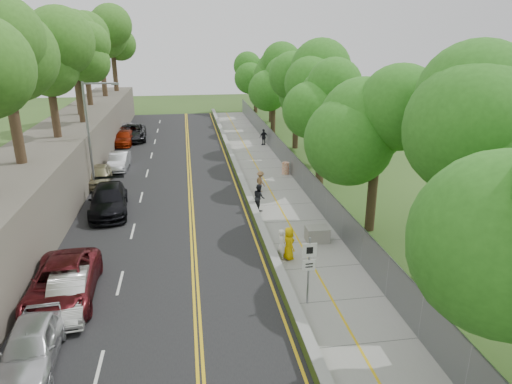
% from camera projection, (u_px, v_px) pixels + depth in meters
% --- Properties ---
extents(ground, '(140.00, 140.00, 0.00)m').
position_uv_depth(ground, '(271.00, 272.00, 22.44)').
color(ground, '#33511E').
rests_on(ground, ground).
extents(road, '(11.20, 66.00, 0.04)m').
position_uv_depth(road, '(168.00, 183.00, 35.66)').
color(road, black).
rests_on(road, ground).
extents(sidewalk, '(4.20, 66.00, 0.05)m').
position_uv_depth(sidewalk, '(268.00, 179.00, 36.80)').
color(sidewalk, gray).
rests_on(sidewalk, ground).
extents(jersey_barrier, '(0.42, 66.00, 0.60)m').
position_uv_depth(jersey_barrier, '(240.00, 177.00, 36.38)').
color(jersey_barrier, '#94DA2E').
rests_on(jersey_barrier, ground).
extents(rock_embankment, '(5.00, 66.00, 4.00)m').
position_uv_depth(rock_embankment, '(56.00, 163.00, 33.84)').
color(rock_embankment, '#595147').
rests_on(rock_embankment, ground).
extents(chainlink_fence, '(0.04, 66.00, 2.00)m').
position_uv_depth(chainlink_fence, '(294.00, 166.00, 36.78)').
color(chainlink_fence, slate).
rests_on(chainlink_fence, ground).
extents(trees_embankment, '(6.40, 66.00, 13.00)m').
position_uv_depth(trees_embankment, '(45.00, 43.00, 31.12)').
color(trees_embankment, '#428526').
rests_on(trees_embankment, rock_embankment).
extents(trees_fenceside, '(7.00, 66.00, 14.00)m').
position_uv_depth(trees_fenceside, '(325.00, 90.00, 35.15)').
color(trees_fenceside, '#358322').
rests_on(trees_fenceside, ground).
extents(streetlight, '(2.52, 0.22, 8.00)m').
position_uv_depth(streetlight, '(91.00, 130.00, 32.48)').
color(streetlight, gray).
rests_on(streetlight, ground).
extents(signpost, '(0.62, 0.09, 3.10)m').
position_uv_depth(signpost, '(309.00, 264.00, 19.13)').
color(signpost, gray).
rests_on(signpost, sidewalk).
extents(construction_barrel, '(0.61, 0.61, 1.00)m').
position_uv_depth(construction_barrel, '(286.00, 168.00, 37.80)').
color(construction_barrel, '#CE531B').
rests_on(construction_barrel, sidewalk).
extents(concrete_block, '(1.27, 0.96, 0.83)m').
position_uv_depth(concrete_block, '(317.00, 234.00, 25.55)').
color(concrete_block, gray).
rests_on(concrete_block, sidewalk).
extents(car_0, '(2.10, 4.61, 1.53)m').
position_uv_depth(car_0, '(31.00, 346.00, 15.89)').
color(car_0, silver).
rests_on(car_0, road).
extents(car_1, '(1.91, 4.47, 1.43)m').
position_uv_depth(car_1, '(69.00, 294.00, 19.16)').
color(car_1, silver).
rests_on(car_1, road).
extents(car_2, '(2.99, 6.02, 1.64)m').
position_uv_depth(car_2, '(63.00, 283.00, 19.78)').
color(car_2, maroon).
rests_on(car_2, road).
extents(car_3, '(2.91, 5.97, 1.67)m').
position_uv_depth(car_3, '(108.00, 200.00, 29.63)').
color(car_3, black).
rests_on(car_3, road).
extents(car_4, '(2.11, 4.52, 1.50)m').
position_uv_depth(car_4, '(99.00, 175.00, 35.13)').
color(car_4, tan).
rests_on(car_4, road).
extents(car_5, '(1.62, 4.33, 1.41)m').
position_uv_depth(car_5, '(119.00, 161.00, 39.16)').
color(car_5, silver).
rests_on(car_5, road).
extents(car_6, '(3.12, 6.13, 1.66)m').
position_uv_depth(car_6, '(133.00, 132.00, 49.96)').
color(car_6, black).
rests_on(car_6, road).
extents(car_7, '(2.34, 4.98, 1.41)m').
position_uv_depth(car_7, '(124.00, 138.00, 47.93)').
color(car_7, maroon).
rests_on(car_7, road).
extents(car_8, '(2.10, 4.33, 1.42)m').
position_uv_depth(car_8, '(126.00, 129.00, 52.34)').
color(car_8, silver).
rests_on(car_8, road).
extents(painter_0, '(0.75, 0.96, 1.74)m').
position_uv_depth(painter_0, '(289.00, 243.00, 23.40)').
color(painter_0, '#E2B205').
rests_on(painter_0, sidewalk).
extents(painter_1, '(0.42, 0.64, 1.75)m').
position_uv_depth(painter_1, '(282.00, 245.00, 23.18)').
color(painter_1, white).
rests_on(painter_1, sidewalk).
extents(painter_2, '(0.83, 0.98, 1.78)m').
position_uv_depth(painter_2, '(259.00, 197.00, 29.95)').
color(painter_2, black).
rests_on(painter_2, sidewalk).
extents(painter_3, '(0.92, 1.14, 1.55)m').
position_uv_depth(painter_3, '(261.00, 181.00, 33.54)').
color(painter_3, olive).
rests_on(painter_3, sidewalk).
extents(person_far, '(1.07, 0.74, 1.69)m').
position_uv_depth(person_far, '(264.00, 137.00, 47.62)').
color(person_far, black).
rests_on(person_far, sidewalk).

